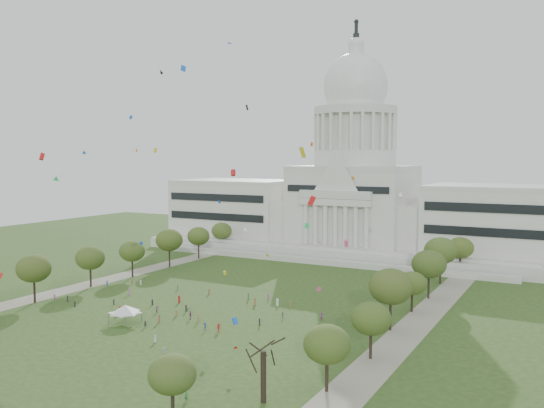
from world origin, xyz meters
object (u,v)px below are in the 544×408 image
at_px(capitol, 354,196).
at_px(person_1, 186,396).
at_px(person_0, 335,331).
at_px(event_tent, 125,309).
at_px(big_bare_tree, 263,347).

height_order(capitol, person_1, capitol).
bearing_deg(person_0, event_tent, -128.72).
xyz_separation_m(capitol, event_tent, (-10.29, -119.56, -18.95)).
relative_size(capitol, event_tent, 16.71).
relative_size(big_bare_tree, person_0, 6.49).
height_order(person_0, person_1, person_0).
bearing_deg(person_1, capitol, 84.93).
xyz_separation_m(big_bare_tree, person_1, (-10.60, -5.42, -7.87)).
distance_m(person_0, person_1, 42.36).
distance_m(capitol, event_tent, 121.49).
height_order(big_bare_tree, person_1, big_bare_tree).
xyz_separation_m(event_tent, person_1, (37.69, -27.45, -2.55)).
distance_m(big_bare_tree, person_1, 14.28).
bearing_deg(event_tent, capitol, 85.08).
height_order(capitol, big_bare_tree, capitol).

